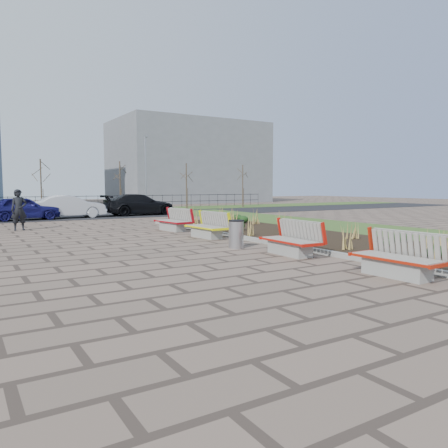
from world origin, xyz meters
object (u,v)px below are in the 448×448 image
bench_b (290,238)px  car_blue (23,208)px  bench_c (206,225)px  pedestrian (19,210)px  car_silver (69,207)px  car_black (139,205)px  litter_bin (236,234)px  bench_d (172,220)px  bench_a (397,255)px  lamp_east (146,174)px

bench_b → car_blue: 19.06m
bench_c → pedestrian: (-5.96, 6.99, 0.45)m
car_silver → car_black: 4.84m
pedestrian → litter_bin: bearing=-62.6°
bench_d → litter_bin: size_ratio=2.30×
bench_d → car_silver: bearing=95.9°
car_silver → bench_a: bearing=-176.3°
litter_bin → lamp_east: (5.57, 22.26, 2.58)m
bench_a → car_blue: (-5.04, 22.08, 0.23)m
bench_d → lamp_east: 16.99m
car_blue → car_silver: bearing=-86.5°
pedestrian → car_black: (8.47, 7.09, -0.20)m
bench_a → bench_c: (0.00, 8.78, 0.00)m
bench_a → car_black: (2.51, 22.86, 0.25)m
bench_b → lamp_east: lamp_east is taller
litter_bin → bench_a: bearing=-84.3°
bench_a → pedestrian: size_ratio=1.10×
pedestrian → car_silver: bearing=60.6°
bench_a → lamp_east: 28.54m
litter_bin → lamp_east: bearing=75.9°
litter_bin → car_blue: 16.96m
pedestrian → car_blue: size_ratio=0.46×
bench_b → car_blue: car_blue is taller
bench_c → car_blue: bearing=107.4°
bench_c → lamp_east: (5.00, 19.20, 2.54)m
bench_d → litter_bin: bench_d is taller
bench_b → bench_a: bearing=-88.0°
car_black → lamp_east: (2.49, 5.12, 2.29)m
litter_bin → car_blue: bearing=105.3°
bench_d → litter_bin: 6.25m
bench_a → bench_c: size_ratio=1.00×
bench_a → car_black: car_black is taller
bench_c → pedestrian: 9.20m
bench_c → litter_bin: (-0.57, -3.05, -0.04)m
bench_d → pedestrian: (-5.96, 3.82, 0.45)m
pedestrian → bench_a: bearing=-70.1°
bench_d → litter_bin: bearing=-101.7°
bench_d → pedestrian: 7.09m
car_black → pedestrian: bearing=128.1°
bench_a → bench_d: same height
car_silver → car_black: bearing=-87.5°
bench_a → litter_bin: bench_a is taller
bench_c → lamp_east: bearing=72.0°
bench_a → litter_bin: (-0.57, 5.72, -0.04)m
car_silver → car_black: car_black is taller
pedestrian → bench_c: bearing=-50.3°
litter_bin → car_black: (3.09, 17.14, 0.30)m
bench_b → lamp_east: (5.00, 24.28, 2.54)m
car_silver → lamp_east: 9.43m
pedestrian → car_silver: (3.65, 6.71, -0.21)m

